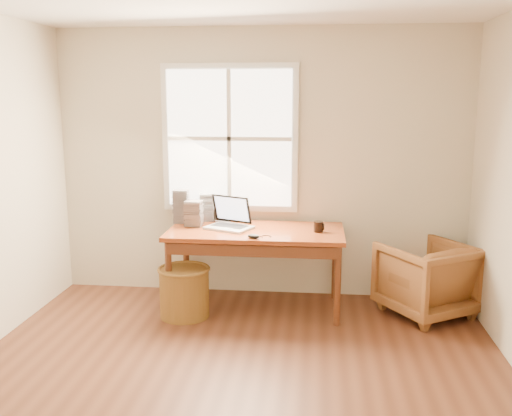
{
  "coord_description": "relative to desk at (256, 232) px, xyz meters",
  "views": [
    {
      "loc": [
        0.54,
        -3.25,
        1.96
      ],
      "look_at": [
        0.02,
        1.65,
        0.98
      ],
      "focal_mm": 40.0,
      "sensor_mm": 36.0,
      "label": 1
    }
  ],
  "objects": [
    {
      "name": "room_shell",
      "position": [
        -0.02,
        -1.64,
        0.59
      ],
      "size": [
        4.04,
        4.54,
        2.64
      ],
      "color": "#5A311E",
      "rests_on": "ground"
    },
    {
      "name": "cd_stack_c",
      "position": [
        -0.75,
        0.23,
        0.18
      ],
      "size": [
        0.15,
        0.13,
        0.32
      ],
      "primitive_type": "cube",
      "rotation": [
        0.0,
        0.0,
        0.06
      ],
      "color": "gray",
      "rests_on": "desk"
    },
    {
      "name": "cd_stack_a",
      "position": [
        -0.52,
        0.33,
        0.15
      ],
      "size": [
        0.16,
        0.15,
        0.27
      ],
      "primitive_type": "cube",
      "rotation": [
        0.0,
        0.0,
        0.24
      ],
      "color": "#ADB3B9",
      "rests_on": "desk"
    },
    {
      "name": "cd_stack_b",
      "position": [
        -0.6,
        0.09,
        0.14
      ],
      "size": [
        0.16,
        0.14,
        0.24
      ],
      "primitive_type": "cube",
      "rotation": [
        0.0,
        0.0,
        -0.04
      ],
      "color": "#2A2B30",
      "rests_on": "desk"
    },
    {
      "name": "armchair",
      "position": [
        1.55,
        0.0,
        -0.4
      ],
      "size": [
        0.99,
        1.0,
        0.67
      ],
      "primitive_type": "imported",
      "rotation": [
        0.0,
        0.0,
        3.71
      ],
      "color": "brown",
      "rests_on": "room_shell"
    },
    {
      "name": "cd_stack_d",
      "position": [
        -0.35,
        0.35,
        0.1
      ],
      "size": [
        0.14,
        0.12,
        0.16
      ],
      "primitive_type": "cube",
      "rotation": [
        0.0,
        0.0,
        0.11
      ],
      "color": "#B8BCC4",
      "rests_on": "desk"
    },
    {
      "name": "mouse",
      "position": [
        0.01,
        -0.32,
        0.04
      ],
      "size": [
        0.13,
        0.1,
        0.04
      ],
      "primitive_type": "ellipsoid",
      "rotation": [
        0.0,
        0.0,
        -0.33
      ],
      "color": "black",
      "rests_on": "desk"
    },
    {
      "name": "desk",
      "position": [
        0.0,
        0.0,
        0.0
      ],
      "size": [
        1.6,
        0.8,
        0.04
      ],
      "primitive_type": "cube",
      "color": "brown",
      "rests_on": "room_shell"
    },
    {
      "name": "wicker_stool",
      "position": [
        -0.62,
        -0.28,
        -0.51
      ],
      "size": [
        0.45,
        0.45,
        0.44
      ],
      "primitive_type": "cylinder",
      "rotation": [
        0.0,
        0.0,
        0.03
      ],
      "color": "brown",
      "rests_on": "room_shell"
    },
    {
      "name": "coffee_mug",
      "position": [
        0.57,
        -0.02,
        0.07
      ],
      "size": [
        0.09,
        0.09,
        0.1
      ],
      "primitive_type": "cylinder",
      "rotation": [
        0.0,
        0.0,
        0.05
      ],
      "color": "black",
      "rests_on": "desk"
    },
    {
      "name": "laptop",
      "position": [
        -0.25,
        0.01,
        0.18
      ],
      "size": [
        0.56,
        0.57,
        0.31
      ],
      "primitive_type": null,
      "rotation": [
        0.0,
        0.0,
        -0.43
      ],
      "color": "#B7BABF",
      "rests_on": "desk"
    }
  ]
}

